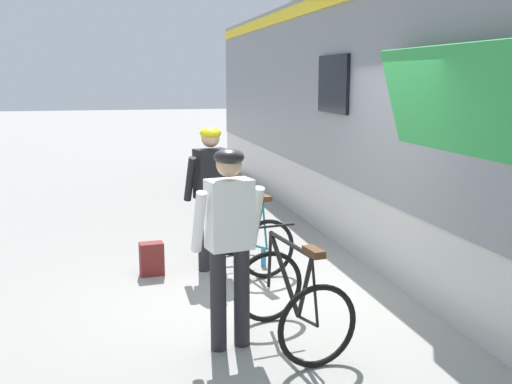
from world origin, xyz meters
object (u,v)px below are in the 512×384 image
object	(u,v)px
cyclist_near_in_white	(229,231)
water_bottle_near_the_bikes	(264,257)
train_car	(479,107)
bicycle_far_teal	(249,235)
bicycle_near_black	(291,300)
cyclist_far_in_dark	(211,186)
backpack_on_platform	(152,259)

from	to	relation	value
cyclist_near_in_white	water_bottle_near_the_bikes	distance (m)	2.54
train_car	cyclist_near_in_white	world-z (taller)	train_car
train_car	bicycle_far_teal	distance (m)	3.35
cyclist_near_in_white	bicycle_far_teal	distance (m)	2.43
train_car	bicycle_near_black	distance (m)	4.00
bicycle_far_teal	water_bottle_near_the_bikes	xyz separation A→B (m)	(0.18, -0.04, -0.29)
cyclist_far_in_dark	bicycle_near_black	size ratio (longest dim) A/B	1.52
cyclist_near_in_white	cyclist_far_in_dark	distance (m)	2.23
cyclist_near_in_white	water_bottle_near_the_bikes	bearing A→B (deg)	68.58
cyclist_far_in_dark	bicycle_near_black	distance (m)	2.38
cyclist_far_in_dark	bicycle_near_black	world-z (taller)	cyclist_far_in_dark
train_car	cyclist_far_in_dark	world-z (taller)	train_car
bicycle_near_black	bicycle_far_teal	bearing A→B (deg)	86.46
backpack_on_platform	water_bottle_near_the_bikes	size ratio (longest dim) A/B	1.75
cyclist_near_in_white	cyclist_far_in_dark	size ratio (longest dim) A/B	1.00
cyclist_near_in_white	cyclist_far_in_dark	world-z (taller)	same
bicycle_near_black	water_bottle_near_the_bikes	world-z (taller)	bicycle_near_black
train_car	bicycle_near_black	bearing A→B (deg)	-147.01
cyclist_near_in_white	bicycle_far_teal	bearing A→B (deg)	72.93
train_car	bicycle_near_black	size ratio (longest dim) A/B	16.03
train_car	backpack_on_platform	size ratio (longest dim) A/B	46.52
bicycle_near_black	bicycle_far_teal	distance (m)	2.28
backpack_on_platform	water_bottle_near_the_bikes	distance (m)	1.40
water_bottle_near_the_bikes	bicycle_far_teal	bearing A→B (deg)	167.44
cyclist_near_in_white	water_bottle_near_the_bikes	size ratio (longest dim) A/B	7.71
cyclist_near_in_white	bicycle_far_teal	world-z (taller)	cyclist_near_in_white
bicycle_far_teal	train_car	bearing A→B (deg)	-5.34
train_car	backpack_on_platform	distance (m)	4.53
cyclist_near_in_white	backpack_on_platform	distance (m)	2.39
train_car	cyclist_far_in_dark	xyz separation A→B (m)	(-3.42, 0.26, -0.91)
cyclist_far_in_dark	backpack_on_platform	size ratio (longest dim) A/B	4.40
train_car	bicycle_near_black	world-z (taller)	train_car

